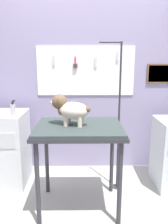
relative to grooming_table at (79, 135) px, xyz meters
name	(u,v)px	position (x,y,z in m)	size (l,w,h in m)	color
rear_wall_panel	(86,88)	(0.09, 0.98, 0.35)	(4.00, 0.11, 2.30)	#8E85A9
grooming_table	(79,135)	(0.00, 0.00, 0.00)	(0.88, 0.70, 0.90)	#2D2D33
grooming_arm	(118,124)	(0.45, 0.37, 0.00)	(0.29, 0.11, 1.73)	#2D2D33
dog	(69,109)	(-0.09, 0.01, 0.26)	(0.41, 0.26, 0.30)	beige
detangler_spray	(13,110)	(-0.75, 0.35, 0.18)	(0.06, 0.06, 0.18)	#B9B4B4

